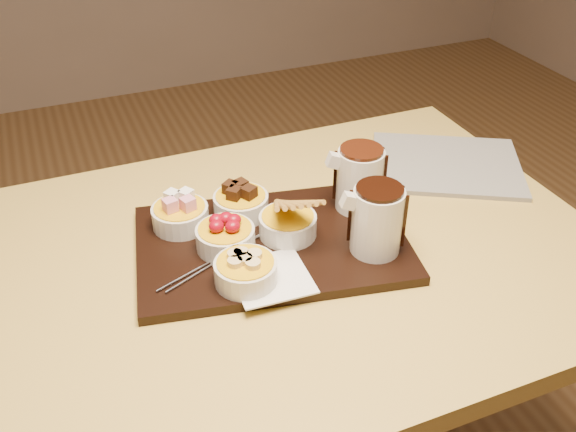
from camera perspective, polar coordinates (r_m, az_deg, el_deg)
name	(u,v)px	position (r m, az deg, el deg)	size (l,w,h in m)	color
dining_table	(263,299)	(1.16, -2.27, -7.35)	(1.20, 0.80, 0.75)	gold
serving_board	(272,244)	(1.11, -1.43, -2.50)	(0.46, 0.30, 0.02)	black
napkin	(271,277)	(1.02, -1.52, -5.48)	(0.12, 0.12, 0.00)	white
bowl_marshmallows	(180,216)	(1.14, -9.54, -0.04)	(0.10, 0.10, 0.04)	beige
bowl_cake	(241,205)	(1.16, -4.20, 0.99)	(0.10, 0.10, 0.04)	beige
bowl_strawberries	(226,238)	(1.08, -5.58, -1.98)	(0.10, 0.10, 0.04)	beige
bowl_biscotti	(288,225)	(1.11, -0.02, -0.85)	(0.10, 0.10, 0.04)	beige
bowl_bananas	(246,272)	(1.01, -3.78, -5.00)	(0.10, 0.10, 0.04)	beige
pitcher_dark_chocolate	(377,221)	(1.06, 7.91, -0.43)	(0.08, 0.08, 0.12)	silver
pitcher_milk_chocolate	(360,180)	(1.17, 6.38, 3.23)	(0.08, 0.08, 0.12)	silver
fondue_skewers	(222,255)	(1.07, -5.90, -3.49)	(0.26, 0.03, 0.01)	silver
newspaper	(446,165)	(1.39, 13.89, 4.46)	(0.30, 0.24, 0.01)	beige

